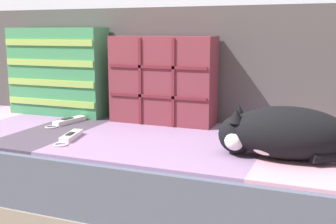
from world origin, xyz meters
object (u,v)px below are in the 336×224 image
sleeping_cat (280,133)px  couch (120,176)px  throw_pillow_quilted (163,80)px  game_remote_far (71,137)px  game_remote_near (68,121)px  throw_pillow_striped (58,72)px

sleeping_cat → couch: bearing=166.9°
throw_pillow_quilted → sleeping_cat: throw_pillow_quilted is taller
game_remote_far → game_remote_near: bearing=126.4°
couch → sleeping_cat: bearing=-13.1°
couch → throw_pillow_quilted: 0.42m
throw_pillow_quilted → throw_pillow_striped: bearing=-179.9°
throw_pillow_quilted → game_remote_far: size_ratio=2.24×
couch → game_remote_far: game_remote_far is taller
couch → game_remote_near: game_remote_near is taller
throw_pillow_quilted → game_remote_far: 0.45m
throw_pillow_quilted → throw_pillow_striped: 0.51m
couch → game_remote_far: 0.28m
sleeping_cat → game_remote_near: size_ratio=2.01×
throw_pillow_striped → game_remote_far: throw_pillow_striped is taller
game_remote_near → game_remote_far: (0.16, -0.22, -0.00)m
sleeping_cat → game_remote_near: 0.89m
sleeping_cat → game_remote_far: size_ratio=2.18×
couch → throw_pillow_striped: throw_pillow_striped is taller
throw_pillow_quilted → sleeping_cat: 0.62m
couch → game_remote_far: (-0.09, -0.18, 0.19)m
sleeping_cat → game_remote_near: sleeping_cat is taller
throw_pillow_quilted → sleeping_cat: size_ratio=1.02×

